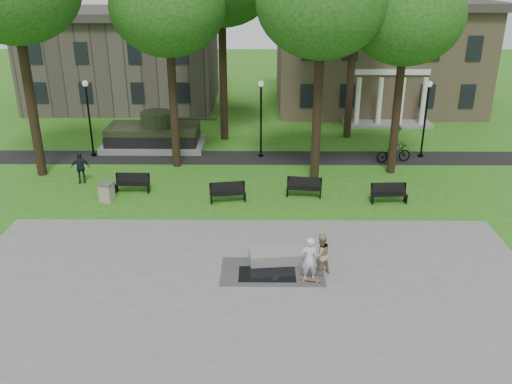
# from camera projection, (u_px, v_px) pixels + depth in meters

# --- Properties ---
(ground) EXTENTS (120.00, 120.00, 0.00)m
(ground) POSITION_uv_depth(u_px,v_px,m) (249.00, 252.00, 22.58)
(ground) COLOR #2F6016
(ground) RESTS_ON ground
(plaza) EXTENTS (22.00, 16.00, 0.02)m
(plaza) POSITION_uv_depth(u_px,v_px,m) (246.00, 325.00, 17.96)
(plaza) COLOR gray
(plaza) RESTS_ON ground
(footpath) EXTENTS (44.00, 2.60, 0.01)m
(footpath) POSITION_uv_depth(u_px,v_px,m) (253.00, 158.00, 33.65)
(footpath) COLOR black
(footpath) RESTS_ON ground
(building_right) EXTENTS (17.00, 12.00, 8.60)m
(building_right) POSITION_uv_depth(u_px,v_px,m) (375.00, 53.00, 44.82)
(building_right) COLOR #9E8460
(building_right) RESTS_ON ground
(building_left) EXTENTS (15.00, 10.00, 7.20)m
(building_left) POSITION_uv_depth(u_px,v_px,m) (125.00, 61.00, 45.73)
(building_left) COLOR #4C443D
(building_left) RESTS_ON ground
(tree_1) EXTENTS (6.20, 6.20, 11.63)m
(tree_1) POSITION_uv_depth(u_px,v_px,m) (168.00, 8.00, 28.85)
(tree_1) COLOR black
(tree_1) RESTS_ON ground
(tree_2) EXTENTS (6.60, 6.60, 12.16)m
(tree_2) POSITION_uv_depth(u_px,v_px,m) (322.00, 3.00, 26.81)
(tree_2) COLOR black
(tree_2) RESTS_ON ground
(tree_3) EXTENTS (6.00, 6.00, 11.19)m
(tree_3) POSITION_uv_depth(u_px,v_px,m) (406.00, 17.00, 27.98)
(tree_3) COLOR black
(tree_3) RESTS_ON ground
(lamp_left) EXTENTS (0.36, 0.36, 4.73)m
(lamp_left) POSITION_uv_depth(u_px,v_px,m) (89.00, 112.00, 32.92)
(lamp_left) COLOR black
(lamp_left) RESTS_ON ground
(lamp_mid) EXTENTS (0.36, 0.36, 4.73)m
(lamp_mid) POSITION_uv_depth(u_px,v_px,m) (261.00, 113.00, 32.85)
(lamp_mid) COLOR black
(lamp_mid) RESTS_ON ground
(lamp_right) EXTENTS (0.36, 0.36, 4.73)m
(lamp_right) POSITION_uv_depth(u_px,v_px,m) (426.00, 113.00, 32.78)
(lamp_right) COLOR black
(lamp_right) RESTS_ON ground
(tank_monument) EXTENTS (7.45, 3.40, 2.40)m
(tank_monument) POSITION_uv_depth(u_px,v_px,m) (154.00, 135.00, 35.21)
(tank_monument) COLOR gray
(tank_monument) RESTS_ON ground
(puddle) EXTENTS (2.20, 1.20, 0.00)m
(puddle) POSITION_uv_depth(u_px,v_px,m) (267.00, 274.00, 20.88)
(puddle) COLOR black
(puddle) RESTS_ON plaza
(concrete_block) EXTENTS (2.29, 1.22, 0.45)m
(concrete_block) POSITION_uv_depth(u_px,v_px,m) (277.00, 256.00, 21.73)
(concrete_block) COLOR gray
(concrete_block) RESTS_ON plaza
(skateboard) EXTENTS (0.81, 0.40, 0.07)m
(skateboard) POSITION_uv_depth(u_px,v_px,m) (311.00, 280.00, 20.43)
(skateboard) COLOR brown
(skateboard) RESTS_ON plaza
(skateboarder) EXTENTS (0.71, 0.53, 1.77)m
(skateboarder) POSITION_uv_depth(u_px,v_px,m) (309.00, 259.00, 20.19)
(skateboarder) COLOR silver
(skateboarder) RESTS_ON plaza
(friend_watching) EXTENTS (1.01, 0.94, 1.67)m
(friend_watching) POSITION_uv_depth(u_px,v_px,m) (321.00, 254.00, 20.63)
(friend_watching) COLOR #9C8B65
(friend_watching) RESTS_ON plaza
(pedestrian_walker) EXTENTS (1.08, 0.63, 1.73)m
(pedestrian_walker) POSITION_uv_depth(u_px,v_px,m) (80.00, 168.00, 29.49)
(pedestrian_walker) COLOR black
(pedestrian_walker) RESTS_ON ground
(cyclist) EXTENTS (2.29, 1.35, 2.35)m
(cyclist) POSITION_uv_depth(u_px,v_px,m) (394.00, 147.00, 32.56)
(cyclist) COLOR black
(cyclist) RESTS_ON ground
(park_bench_0) EXTENTS (1.81, 0.57, 1.00)m
(park_bench_0) POSITION_uv_depth(u_px,v_px,m) (133.00, 182.00, 28.41)
(park_bench_0) COLOR black
(park_bench_0) RESTS_ON ground
(park_bench_1) EXTENTS (1.85, 0.83, 1.00)m
(park_bench_1) POSITION_uv_depth(u_px,v_px,m) (228.00, 192.00, 27.22)
(park_bench_1) COLOR black
(park_bench_1) RESTS_ON ground
(park_bench_2) EXTENTS (1.84, 0.77, 1.00)m
(park_bench_2) POSITION_uv_depth(u_px,v_px,m) (304.00, 187.00, 27.85)
(park_bench_2) COLOR black
(park_bench_2) RESTS_ON ground
(park_bench_3) EXTENTS (1.82, 0.62, 1.00)m
(park_bench_3) POSITION_uv_depth(u_px,v_px,m) (389.00, 193.00, 27.12)
(park_bench_3) COLOR black
(park_bench_3) RESTS_ON ground
(trash_bin) EXTENTS (0.78, 0.78, 0.96)m
(trash_bin) POSITION_uv_depth(u_px,v_px,m) (107.00, 192.00, 27.28)
(trash_bin) COLOR #9F9283
(trash_bin) RESTS_ON ground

